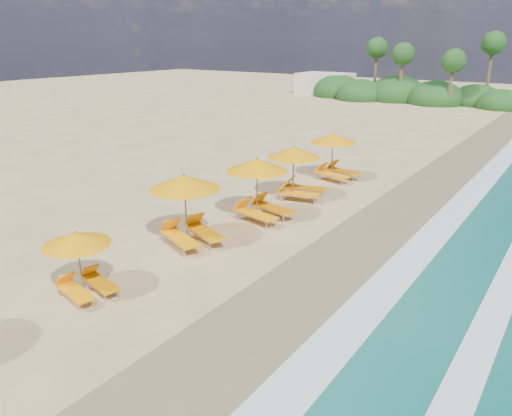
# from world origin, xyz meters

# --- Properties ---
(ground) EXTENTS (160.00, 160.00, 0.00)m
(ground) POSITION_xyz_m (0.00, 0.00, 0.00)
(ground) COLOR #D2B87B
(ground) RESTS_ON ground
(wet_sand) EXTENTS (4.00, 160.00, 0.01)m
(wet_sand) POSITION_xyz_m (4.00, 0.00, 0.01)
(wet_sand) COLOR #897952
(wet_sand) RESTS_ON ground
(surf_foam) EXTENTS (4.00, 160.00, 0.01)m
(surf_foam) POSITION_xyz_m (6.70, 0.00, 0.03)
(surf_foam) COLOR white
(surf_foam) RESTS_ON ground
(station_1) EXTENTS (2.42, 2.31, 2.01)m
(station_1) POSITION_xyz_m (-1.63, -6.47, 1.13)
(station_1) COLOR olive
(station_1) RESTS_ON ground
(station_2) EXTENTS (3.40, 3.34, 2.64)m
(station_2) POSITION_xyz_m (-1.71, -1.86, 1.48)
(station_2) COLOR olive
(station_2) RESTS_ON ground
(station_3) EXTENTS (3.15, 3.00, 2.64)m
(station_3) POSITION_xyz_m (-1.02, 1.78, 1.48)
(station_3) COLOR olive
(station_3) RESTS_ON ground
(station_4) EXTENTS (3.13, 3.03, 2.53)m
(station_4) POSITION_xyz_m (-1.23, 5.11, 1.42)
(station_4) COLOR olive
(station_4) RESTS_ON ground
(station_5) EXTENTS (3.09, 2.96, 2.55)m
(station_5) POSITION_xyz_m (-1.23, 9.10, 1.43)
(station_5) COLOR olive
(station_5) RESTS_ON ground
(treeline) EXTENTS (25.80, 8.80, 9.74)m
(treeline) POSITION_xyz_m (-9.94, 45.51, 1.00)
(treeline) COLOR #163D14
(treeline) RESTS_ON ground
(beach_building) EXTENTS (7.00, 5.00, 2.80)m
(beach_building) POSITION_xyz_m (-22.00, 48.00, 1.40)
(beach_building) COLOR beige
(beach_building) RESTS_ON ground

